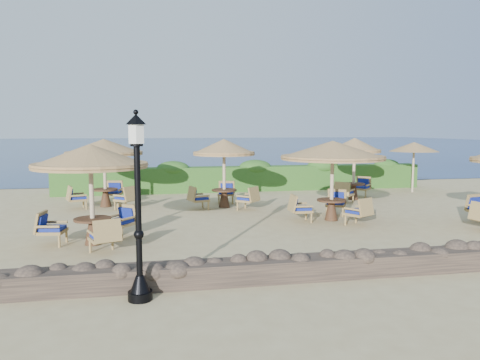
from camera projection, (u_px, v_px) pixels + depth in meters
ground at (288, 218)px, 15.93m from camera, size 120.00×120.00×0.00m
sea at (175, 145)px, 84.22m from camera, size 160.00×160.00×0.00m
hedge at (245, 179)px, 22.89m from camera, size 18.00×0.90×1.20m
stone_wall at (373, 264)px, 9.85m from camera, size 15.00×0.65×0.44m
lamp_post at (138, 215)px, 8.21m from camera, size 0.44×0.44×3.31m
extra_parasol at (414, 147)px, 22.24m from camera, size 2.30×2.30×2.41m
cafe_set_0 at (91, 171)px, 12.16m from camera, size 2.99×2.99×2.65m
cafe_set_1 at (332, 160)px, 15.38m from camera, size 3.45×3.45×2.65m
cafe_set_3 at (104, 157)px, 18.09m from camera, size 2.98×2.98×2.65m
cafe_set_4 at (224, 161)px, 17.95m from camera, size 2.70×2.66×2.65m
cafe_set_5 at (354, 156)px, 19.91m from camera, size 2.46×2.49×2.65m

